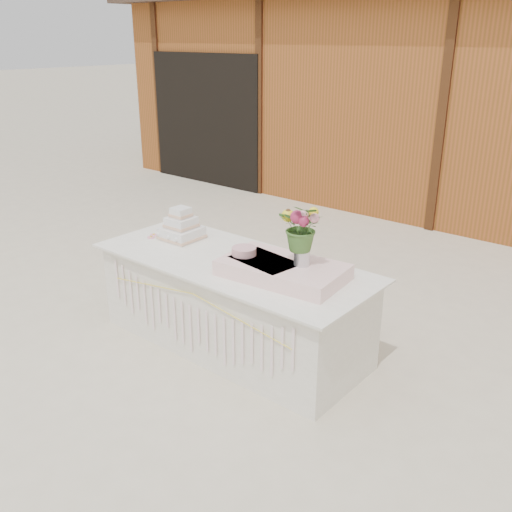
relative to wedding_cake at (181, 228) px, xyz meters
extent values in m
plane|color=beige|center=(0.70, -0.10, -0.87)|extent=(80.00, 80.00, 0.00)
cube|color=brown|center=(0.70, 5.90, 0.63)|extent=(12.00, 4.00, 3.00)
cube|color=black|center=(-3.50, 3.88, 0.23)|extent=(2.40, 0.08, 2.20)
cube|color=white|center=(0.70, -0.10, -0.49)|extent=(2.28, 0.88, 0.75)
cube|color=white|center=(0.70, -0.10, -0.11)|extent=(2.40, 1.00, 0.02)
cube|color=white|center=(0.00, 0.00, -0.05)|extent=(0.32, 0.32, 0.11)
cube|color=#E6B391|center=(0.00, 0.00, -0.08)|extent=(0.33, 0.33, 0.02)
cube|color=white|center=(0.00, 0.00, 0.06)|extent=(0.23, 0.23, 0.10)
cube|color=#E6B391|center=(0.00, 0.00, 0.03)|extent=(0.24, 0.24, 0.02)
cube|color=white|center=(0.00, 0.00, 0.15)|extent=(0.15, 0.15, 0.09)
cube|color=#E6B391|center=(0.00, 0.00, 0.13)|extent=(0.16, 0.16, 0.02)
cylinder|color=white|center=(0.88, -0.17, -0.09)|extent=(0.21, 0.21, 0.01)
cylinder|color=white|center=(0.88, -0.17, -0.07)|extent=(0.06, 0.06, 0.04)
cylinder|color=white|center=(0.88, -0.17, -0.04)|extent=(0.24, 0.24, 0.01)
cylinder|color=#C99391|center=(0.88, -0.17, 0.02)|extent=(0.19, 0.19, 0.11)
cube|color=#FFD3CD|center=(1.22, -0.11, -0.04)|extent=(0.98, 0.63, 0.12)
cylinder|color=silver|center=(1.35, -0.06, 0.10)|extent=(0.12, 0.12, 0.16)
imported|color=#3B6528|center=(1.35, -0.06, 0.37)|extent=(0.39, 0.36, 0.37)
camera|label=1|loc=(3.59, -3.28, 1.62)|focal=40.00mm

